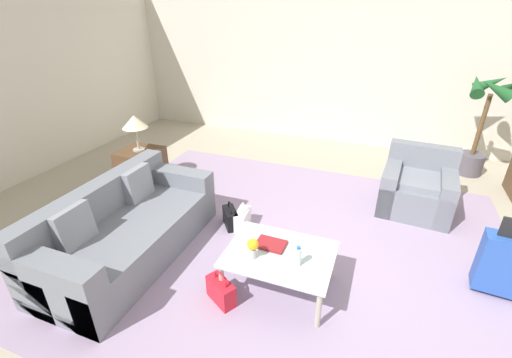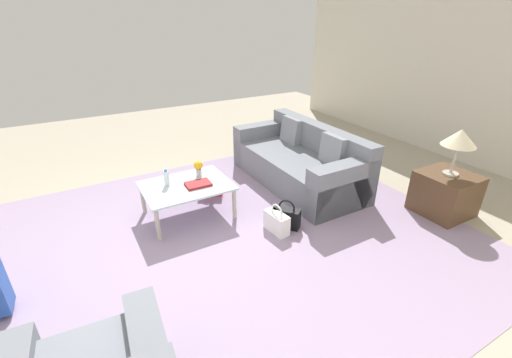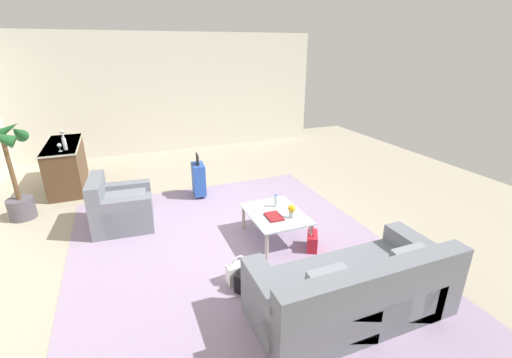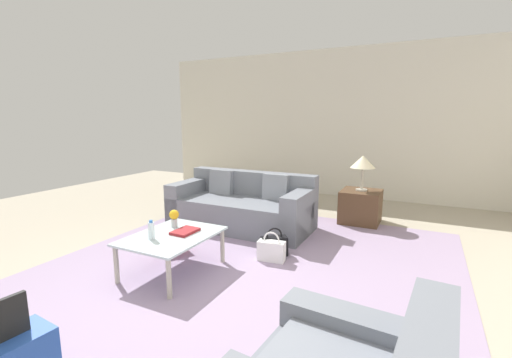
% 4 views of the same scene
% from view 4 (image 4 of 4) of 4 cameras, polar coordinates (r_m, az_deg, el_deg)
% --- Properties ---
extents(ground_plane, '(12.00, 12.00, 0.00)m').
position_cam_4_polar(ground_plane, '(3.43, -11.28, -19.10)').
color(ground_plane, '#A89E89').
extents(wall_left, '(0.12, 8.00, 3.10)m').
position_cam_4_polar(wall_left, '(7.64, 12.43, 8.99)').
color(wall_left, beige).
rests_on(wall_left, ground).
extents(area_rug, '(5.20, 4.40, 0.01)m').
position_cam_4_polar(area_rug, '(3.77, -2.96, -16.02)').
color(area_rug, '#9984A3').
rests_on(area_rug, ground).
extents(couch, '(0.99, 2.15, 0.84)m').
position_cam_4_polar(couch, '(5.35, -2.07, -4.74)').
color(couch, slate).
rests_on(couch, ground).
extents(coffee_table, '(1.03, 0.78, 0.43)m').
position_cam_4_polar(coffee_table, '(3.85, -13.77, -9.71)').
color(coffee_table, silver).
rests_on(coffee_table, ground).
extents(water_bottle, '(0.06, 0.06, 0.20)m').
position_cam_4_polar(water_bottle, '(3.73, -17.05, -8.20)').
color(water_bottle, silver).
rests_on(water_bottle, coffee_table).
extents(coffee_table_book, '(0.30, 0.22, 0.03)m').
position_cam_4_polar(coffee_table_book, '(3.87, -11.74, -8.53)').
color(coffee_table_book, maroon).
rests_on(coffee_table_book, coffee_table).
extents(flower_vase, '(0.11, 0.11, 0.21)m').
position_cam_4_polar(flower_vase, '(4.05, -13.49, -6.15)').
color(flower_vase, '#B2B7BC').
rests_on(flower_vase, coffee_table).
extents(side_table, '(0.61, 0.61, 0.52)m').
position_cam_4_polar(side_table, '(5.78, 17.02, -4.39)').
color(side_table, '#513823').
rests_on(side_table, ground).
extents(table_lamp, '(0.38, 0.38, 0.56)m').
position_cam_4_polar(table_lamp, '(5.65, 17.39, 2.62)').
color(table_lamp, '#ADA899').
rests_on(table_lamp, side_table).
extents(handbag_white, '(0.18, 0.33, 0.36)m').
position_cam_4_polar(handbag_white, '(4.12, 2.58, -11.80)').
color(handbag_white, white).
rests_on(handbag_white, ground).
extents(handbag_red, '(0.35, 0.28, 0.36)m').
position_cam_4_polar(handbag_red, '(4.49, -13.55, -10.17)').
color(handbag_red, red).
rests_on(handbag_red, ground).
extents(handbag_black, '(0.31, 0.34, 0.36)m').
position_cam_4_polar(handbag_black, '(4.26, 3.04, -11.03)').
color(handbag_black, black).
rests_on(handbag_black, ground).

